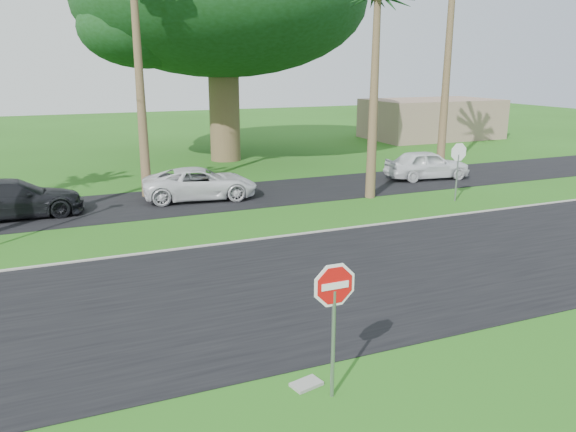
# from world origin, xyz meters

# --- Properties ---
(ground) EXTENTS (120.00, 120.00, 0.00)m
(ground) POSITION_xyz_m (0.00, 0.00, 0.00)
(ground) COLOR #245816
(ground) RESTS_ON ground
(road) EXTENTS (120.00, 8.00, 0.02)m
(road) POSITION_xyz_m (0.00, 2.00, 0.01)
(road) COLOR black
(road) RESTS_ON ground
(parking_strip) EXTENTS (120.00, 5.00, 0.02)m
(parking_strip) POSITION_xyz_m (0.00, 12.50, 0.01)
(parking_strip) COLOR black
(parking_strip) RESTS_ON ground
(curb) EXTENTS (120.00, 0.12, 0.06)m
(curb) POSITION_xyz_m (0.00, 6.05, 0.03)
(curb) COLOR gray
(curb) RESTS_ON ground
(stop_sign_near) EXTENTS (1.05, 0.07, 2.62)m
(stop_sign_near) POSITION_xyz_m (0.50, -3.00, 1.77)
(stop_sign_near) COLOR gray
(stop_sign_near) RESTS_ON ground
(stop_sign_far) EXTENTS (1.05, 0.07, 2.62)m
(stop_sign_far) POSITION_xyz_m (12.00, 8.00, 1.77)
(stop_sign_far) COLOR gray
(stop_sign_far) RESTS_ON ground
(canopy_tree) EXTENTS (16.50, 16.50, 13.12)m
(canopy_tree) POSITION_xyz_m (6.00, 22.00, 8.95)
(canopy_tree) COLOR brown
(canopy_tree) RESTS_ON ground
(building_far) EXTENTS (10.00, 6.00, 3.00)m
(building_far) POSITION_xyz_m (24.00, 26.00, 1.50)
(building_far) COLOR gray
(building_far) RESTS_ON ground
(car_dark) EXTENTS (5.08, 2.22, 1.45)m
(car_dark) POSITION_xyz_m (-5.22, 12.29, 0.73)
(car_dark) COLOR black
(car_dark) RESTS_ON ground
(car_minivan) EXTENTS (5.11, 2.87, 1.35)m
(car_minivan) POSITION_xyz_m (2.06, 12.54, 0.67)
(car_minivan) COLOR silver
(car_minivan) RESTS_ON ground
(car_pickup) EXTENTS (4.45, 2.23, 1.46)m
(car_pickup) POSITION_xyz_m (13.74, 12.43, 0.73)
(car_pickup) COLOR white
(car_pickup) RESTS_ON ground
(utility_slab) EXTENTS (0.62, 0.47, 0.06)m
(utility_slab) POSITION_xyz_m (0.22, -2.52, 0.03)
(utility_slab) COLOR gray
(utility_slab) RESTS_ON ground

